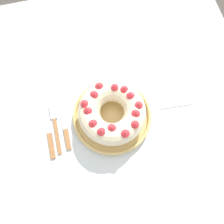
{
  "coord_description": "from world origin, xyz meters",
  "views": [
    {
      "loc": [
        -0.04,
        -0.18,
        1.52
      ],
      "look_at": [
        0.02,
        0.03,
        0.82
      ],
      "focal_mm": 35.0,
      "sensor_mm": 36.0,
      "label": 1
    }
  ],
  "objects_px": {
    "serving_dish": "(112,116)",
    "serving_knife": "(50,134)",
    "fork": "(55,125)",
    "napkin": "(172,95)",
    "cake_knife": "(66,130)",
    "bundt_cake": "(112,112)"
  },
  "relations": [
    {
      "from": "fork",
      "to": "cake_knife",
      "type": "bearing_deg",
      "value": -42.81
    },
    {
      "from": "serving_knife",
      "to": "cake_knife",
      "type": "height_order",
      "value": "same"
    },
    {
      "from": "cake_knife",
      "to": "fork",
      "type": "bearing_deg",
      "value": 138.37
    },
    {
      "from": "serving_knife",
      "to": "cake_knife",
      "type": "xyz_separation_m",
      "value": [
        0.06,
        0.0,
        -0.0
      ]
    },
    {
      "from": "serving_dish",
      "to": "napkin",
      "type": "distance_m",
      "value": 0.24
    },
    {
      "from": "cake_knife",
      "to": "napkin",
      "type": "relative_size",
      "value": 1.26
    },
    {
      "from": "bundt_cake",
      "to": "napkin",
      "type": "xyz_separation_m",
      "value": [
        0.24,
        0.03,
        -0.07
      ]
    },
    {
      "from": "serving_dish",
      "to": "cake_knife",
      "type": "distance_m",
      "value": 0.17
    },
    {
      "from": "serving_knife",
      "to": "napkin",
      "type": "relative_size",
      "value": 1.53
    },
    {
      "from": "serving_knife",
      "to": "cake_knife",
      "type": "distance_m",
      "value": 0.06
    },
    {
      "from": "bundt_cake",
      "to": "serving_dish",
      "type": "bearing_deg",
      "value": 144.51
    },
    {
      "from": "cake_knife",
      "to": "napkin",
      "type": "xyz_separation_m",
      "value": [
        0.41,
        0.04,
        -0.0
      ]
    },
    {
      "from": "serving_dish",
      "to": "serving_knife",
      "type": "relative_size",
      "value": 1.39
    },
    {
      "from": "serving_dish",
      "to": "fork",
      "type": "relative_size",
      "value": 1.55
    },
    {
      "from": "serving_dish",
      "to": "napkin",
      "type": "xyz_separation_m",
      "value": [
        0.24,
        0.03,
        -0.01
      ]
    },
    {
      "from": "serving_dish",
      "to": "bundt_cake",
      "type": "relative_size",
      "value": 1.22
    },
    {
      "from": "serving_dish",
      "to": "serving_knife",
      "type": "bearing_deg",
      "value": -177.45
    },
    {
      "from": "napkin",
      "to": "serving_knife",
      "type": "bearing_deg",
      "value": -175.1
    },
    {
      "from": "bundt_cake",
      "to": "serving_knife",
      "type": "height_order",
      "value": "bundt_cake"
    },
    {
      "from": "fork",
      "to": "serving_knife",
      "type": "bearing_deg",
      "value": -137.0
    },
    {
      "from": "bundt_cake",
      "to": "cake_knife",
      "type": "xyz_separation_m",
      "value": [
        -0.17,
        -0.01,
        -0.06
      ]
    },
    {
      "from": "serving_knife",
      "to": "cake_knife",
      "type": "relative_size",
      "value": 1.22
    }
  ]
}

